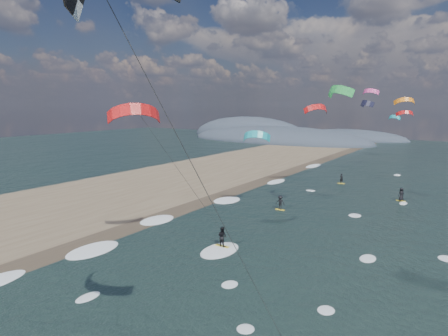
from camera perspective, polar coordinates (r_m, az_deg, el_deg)
The scene contains 9 objects.
ground at distance 23.24m, azimuth -15.95°, elevation -21.88°, with size 260.00×260.00×0.00m, color black.
sand_strip at distance 47.02m, azimuth -25.51°, elevation -6.11°, with size 26.00×240.00×0.00m, color brown.
wet_sand_strip at distance 37.49m, azimuth -16.04°, elevation -9.42°, with size 3.00×240.00×0.00m, color #382D23.
coastal_hills at distance 135.09m, azimuth 7.56°, elevation 4.47°, with size 80.00×41.00×15.00m.
kitesurfer_near_a at distance 10.71m, azimuth -11.68°, elevation 11.75°, with size 7.61×8.27×16.55m.
kitesurfer_near_b at distance 28.82m, azimuth -9.03°, elevation 1.96°, with size 6.89×9.32×12.81m.
far_kitesurfers at distance 48.65m, azimuth 16.35°, elevation -4.02°, with size 11.97×19.16×1.71m.
bg_kite_field at distance 66.82m, azimuth 21.22°, elevation 8.82°, with size 12.74×58.43×7.07m.
shoreline_surf at distance 39.69m, azimuth -9.60°, elevation -8.10°, with size 2.40×79.40×0.11m.
Camera 1 is at (15.59, -12.36, 12.01)m, focal length 30.00 mm.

